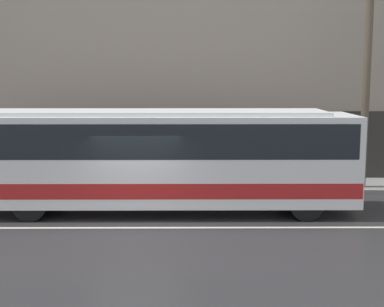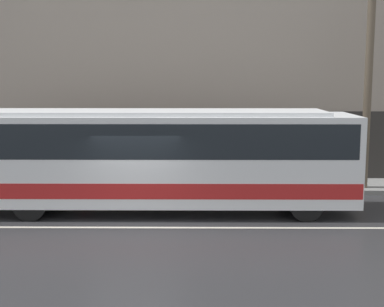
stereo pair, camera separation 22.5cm
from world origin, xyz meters
name	(u,v)px [view 1 (the left image)]	position (x,y,z in m)	size (l,w,h in m)	color
ground_plane	(135,228)	(0.00, 0.00, 0.00)	(60.00, 60.00, 0.00)	#2D2D30
sidewalk	(149,186)	(0.00, 5.16, 0.09)	(60.00, 2.32, 0.18)	gray
building_facade	(150,29)	(0.00, 6.47, 5.92)	(60.00, 0.35, 12.25)	gray
lane_stripe	(135,228)	(0.00, 0.00, 0.00)	(54.00, 0.14, 0.01)	beige
transit_bus	(157,155)	(0.50, 1.82, 1.76)	(12.00, 2.56, 3.13)	white
utility_pole_near	(366,87)	(7.74, 4.59, 3.75)	(0.27, 0.27, 7.15)	brown
pedestrian_waiting	(83,163)	(-2.41, 4.97, 0.98)	(0.36, 0.36, 1.71)	maroon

